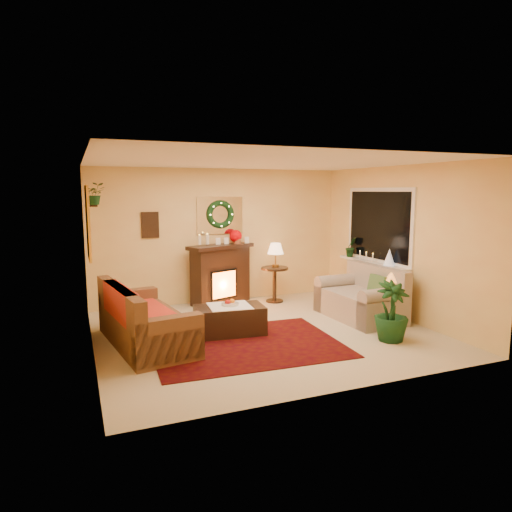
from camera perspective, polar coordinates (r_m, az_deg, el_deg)
name	(u,v)px	position (r m, az deg, el deg)	size (l,w,h in m)	color
floor	(264,332)	(7.17, 1.06, -9.51)	(5.00, 5.00, 0.00)	beige
ceiling	(265,162)	(6.84, 1.12, 11.71)	(5.00, 5.00, 0.00)	white
wall_back	(220,236)	(8.99, -4.53, 2.55)	(5.00, 5.00, 0.00)	#EFD88C
wall_front	(348,274)	(4.92, 11.39, -2.27)	(5.00, 5.00, 0.00)	#EFD88C
wall_left	(89,258)	(6.35, -20.16, -0.28)	(4.50, 4.50, 0.00)	#EFD88C
wall_right	(399,242)	(8.19, 17.42, 1.65)	(4.50, 4.50, 0.00)	#EFD88C
area_rug	(246,345)	(6.61, -1.23, -11.02)	(2.64, 1.98, 0.01)	maroon
sofa	(146,315)	(6.71, -13.55, -7.16)	(0.89, 2.03, 0.87)	#43291B
red_throw	(141,310)	(6.87, -14.22, -6.59)	(0.76, 1.24, 0.02)	#B32C13
fireplace	(221,275)	(8.88, -4.45, -2.41)	(1.18, 0.37, 1.08)	black
poinsettia	(236,236)	(8.88, -2.56, 2.50)	(0.24, 0.24, 0.24)	#D10005
mantel_candle_a	(200,240)	(8.61, -7.07, 2.00)	(0.06, 0.06, 0.18)	white
mantel_candle_b	(207,239)	(8.72, -6.09, 2.09)	(0.06, 0.06, 0.19)	silver
mantel_mirror	(220,215)	(8.94, -4.52, 5.09)	(0.92, 0.02, 0.72)	white
wreath	(221,214)	(8.90, -4.44, 5.20)	(0.55, 0.55, 0.11)	#194719
wall_art	(150,225)	(8.64, -13.10, 3.80)	(0.32, 0.03, 0.48)	#381E11
gold_mirror	(88,222)	(6.60, -20.27, 3.96)	(0.03, 0.84, 1.00)	gold
hanging_plant	(95,204)	(7.35, -19.45, 6.09)	(0.33, 0.28, 0.36)	#194719
loveseat	(360,294)	(8.03, 12.82, -4.68)	(0.89, 1.54, 0.89)	tan
window_frame	(379,225)	(8.59, 15.09, 3.70)	(0.03, 1.86, 1.36)	white
window_glass	(378,226)	(8.58, 15.01, 3.70)	(0.02, 1.70, 1.22)	black
window_sill	(373,263)	(8.60, 14.37, -0.83)	(0.22, 1.86, 0.04)	white
mini_tree	(389,257)	(8.21, 16.33, -0.12)	(0.19, 0.19, 0.28)	silver
sill_plant	(351,247)	(9.12, 11.78, 1.12)	(0.28, 0.22, 0.50)	#276529
side_table_round	(275,286)	(9.00, 2.33, -3.71)	(0.53, 0.53, 0.69)	#352415
lamp_cream	(275,258)	(8.93, 2.45, -0.19)	(0.32, 0.32, 0.49)	#FFCB93
end_table_square	(392,307)	(7.93, 16.67, -6.09)	(0.40, 0.40, 0.49)	black
lamp_tiffany	(392,279)	(7.80, 16.69, -2.75)	(0.29, 0.29, 0.42)	orange
coffee_table	(230,321)	(7.04, -3.31, -8.08)	(1.04, 0.57, 0.44)	#522816
fruit_bowl	(230,305)	(7.00, -3.25, -6.12)	(0.27, 0.27, 0.06)	beige
floor_palm	(391,311)	(6.95, 16.56, -6.57)	(1.48, 1.48, 2.64)	#1F5A1A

